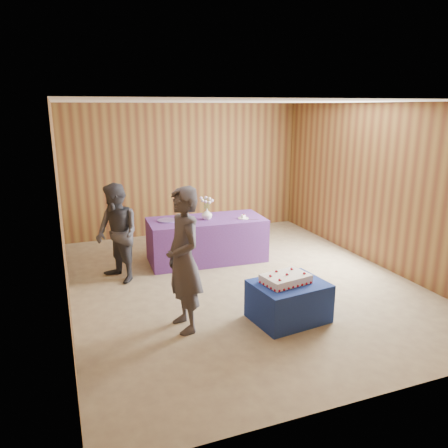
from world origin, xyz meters
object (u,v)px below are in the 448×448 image
guest_left (184,260)px  serving_table (207,240)px  cake_table (289,301)px  sheet_cake (286,279)px  guest_right (117,234)px  vase (207,214)px

guest_left → serving_table: bearing=149.7°
cake_table → sheet_cake: (-0.04, 0.02, 0.30)m
serving_table → guest_right: (-1.57, -0.42, 0.39)m
vase → guest_left: (-1.03, -2.20, 0.04)m
vase → guest_right: size_ratio=0.12×
serving_table → sheet_cake: (0.22, -2.45, 0.18)m
vase → guest_left: 2.43m
vase → guest_right: guest_right is taller
cake_table → guest_left: bearing=162.2°
cake_table → vase: vase is taller
sheet_cake → guest_right: size_ratio=0.43×
vase → cake_table: bearing=-83.8°
cake_table → vase: (-0.26, 2.45, 0.60)m
cake_table → serving_table: bearing=89.1°
sheet_cake → vase: size_ratio=3.46×
guest_right → serving_table: bearing=79.8°
cake_table → guest_right: bearing=124.8°
guest_left → guest_right: guest_left is taller
sheet_cake → vase: vase is taller
cake_table → sheet_cake: bearing=142.9°
sheet_cake → guest_left: 1.31m
guest_right → guest_left: bearing=-8.3°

